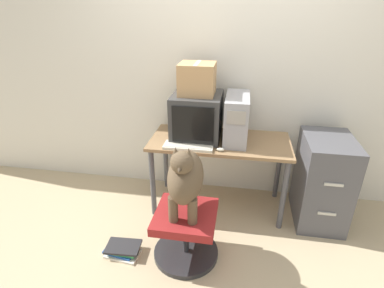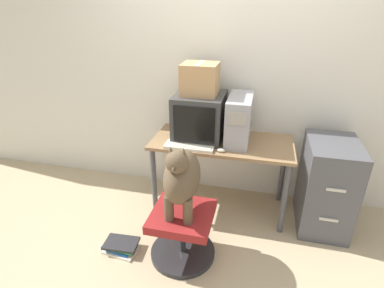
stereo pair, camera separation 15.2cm
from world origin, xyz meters
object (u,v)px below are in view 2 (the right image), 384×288
object	(u,v)px
dog	(182,177)
cardboard_box	(200,79)
filing_cabinet	(326,185)
book_stack_floor	(121,246)
pc_tower	(239,119)
crt_monitor	(200,116)
office_chair	(183,232)
keyboard	(189,146)

from	to	relation	value
dog	cardboard_box	size ratio (longest dim) A/B	1.94
filing_cabinet	book_stack_floor	size ratio (longest dim) A/B	2.69
pc_tower	dog	bearing A→B (deg)	-113.55
crt_monitor	office_chair	world-z (taller)	crt_monitor
keyboard	cardboard_box	bearing A→B (deg)	81.98
dog	filing_cabinet	distance (m)	1.38
book_stack_floor	filing_cabinet	bearing A→B (deg)	24.49
book_stack_floor	keyboard	bearing A→B (deg)	52.99
crt_monitor	filing_cabinet	size ratio (longest dim) A/B	0.56
office_chair	crt_monitor	bearing A→B (deg)	92.54
office_chair	cardboard_box	world-z (taller)	cardboard_box
pc_tower	filing_cabinet	xyz separation A→B (m)	(0.82, -0.08, -0.53)
dog	pc_tower	bearing A→B (deg)	66.45
pc_tower	filing_cabinet	distance (m)	0.98
crt_monitor	office_chair	bearing A→B (deg)	-87.46
keyboard	cardboard_box	distance (m)	0.60
office_chair	keyboard	bearing A→B (deg)	97.66
dog	keyboard	bearing A→B (deg)	97.69
crt_monitor	office_chair	xyz separation A→B (m)	(0.03, -0.77, -0.71)
crt_monitor	filing_cabinet	xyz separation A→B (m)	(1.18, -0.09, -0.52)
pc_tower	office_chair	bearing A→B (deg)	-113.51
office_chair	pc_tower	bearing A→B (deg)	66.49
crt_monitor	cardboard_box	bearing A→B (deg)	90.00
dog	cardboard_box	world-z (taller)	cardboard_box
office_chair	filing_cabinet	bearing A→B (deg)	30.62
crt_monitor	book_stack_floor	bearing A→B (deg)	-119.88
crt_monitor	dog	world-z (taller)	crt_monitor
keyboard	book_stack_floor	size ratio (longest dim) A/B	1.41
pc_tower	filing_cabinet	size ratio (longest dim) A/B	0.59
keyboard	filing_cabinet	world-z (taller)	filing_cabinet
keyboard	filing_cabinet	xyz separation A→B (m)	(1.22, 0.16, -0.33)
crt_monitor	book_stack_floor	distance (m)	1.33
pc_tower	filing_cabinet	world-z (taller)	pc_tower
dog	book_stack_floor	bearing A→B (deg)	-171.03
cardboard_box	pc_tower	bearing A→B (deg)	-1.40
book_stack_floor	pc_tower	bearing A→B (deg)	44.67
cardboard_box	keyboard	bearing A→B (deg)	-98.02
cardboard_box	book_stack_floor	world-z (taller)	cardboard_box
crt_monitor	pc_tower	distance (m)	0.37
filing_cabinet	dog	bearing A→B (deg)	-149.45
keyboard	cardboard_box	xyz separation A→B (m)	(0.04, 0.25, 0.54)
crt_monitor	office_chair	distance (m)	1.04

